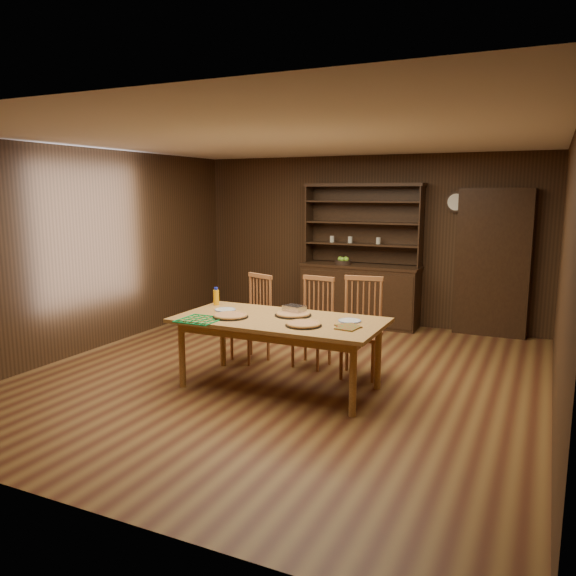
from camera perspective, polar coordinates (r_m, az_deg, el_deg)
The scene contains 20 objects.
floor at distance 6.41m, azimuth -0.43°, elevation -8.88°, with size 6.00×6.00×0.00m, color brown.
room_shell at distance 6.09m, azimuth -0.45°, elevation 5.34°, with size 6.00×6.00×6.00m.
china_hutch at distance 8.76m, azimuth 7.34°, elevation 0.13°, with size 1.84×0.52×2.17m.
doorway at distance 8.47m, azimuth 20.06°, elevation 2.40°, with size 1.00×0.18×2.10m, color black.
wall_clock at distance 8.53m, azimuth 16.72°, elevation 8.36°, with size 0.30×0.05×0.30m.
dining_table at distance 5.84m, azimuth -0.88°, elevation -3.77°, with size 2.15×1.08×0.75m.
chair_left at distance 6.90m, azimuth -3.42°, elevation -2.72°, with size 0.55×0.54×1.05m.
chair_center at distance 6.68m, azimuth 2.72°, elevation -3.11°, with size 0.47×0.45×1.06m.
chair_right at distance 6.35m, azimuth 7.47°, elevation -3.57°, with size 0.51×0.49×1.11m.
pizza_left at distance 5.90m, azimuth -5.86°, elevation -2.82°, with size 0.37×0.37×0.04m.
pizza_right at distance 5.50m, azimuth 1.59°, elevation -3.69°, with size 0.36×0.36×0.04m.
pizza_center at distance 5.95m, azimuth 0.52°, elevation -2.67°, with size 0.39×0.39×0.04m.
cooling_rack at distance 5.81m, azimuth -8.98°, elevation -3.17°, with size 0.39×0.39×0.02m, color #0C9F44, non-canonical shape.
plate_left at distance 6.25m, azimuth -6.40°, elevation -2.20°, with size 0.23×0.23×0.02m.
plate_right at distance 5.72m, azimuth 6.29°, elevation -3.33°, with size 0.23×0.23×0.02m.
foil_dish at distance 6.05m, azimuth 0.64°, elevation -2.20°, with size 0.22×0.16×0.09m, color silver.
juice_bottle at distance 6.55m, azimuth -7.30°, elevation -0.89°, with size 0.07×0.07×0.21m.
pot_holder_a at distance 5.42m, azimuth 6.05°, elevation -4.07°, with size 0.19×0.19×0.01m, color #AD1913.
pot_holder_b at distance 5.49m, azimuth 6.14°, elevation -3.88°, with size 0.20×0.20×0.02m, color #AD1913.
fruit_bowl at distance 8.72m, azimuth 5.64°, elevation 2.71°, with size 0.26×0.26×0.12m.
Camera 1 is at (2.62, -5.48, 2.05)m, focal length 35.00 mm.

